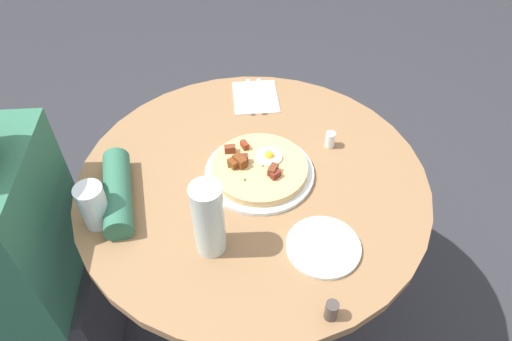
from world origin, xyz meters
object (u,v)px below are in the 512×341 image
(dining_table, at_px, (253,218))
(water_bottle, at_px, (208,219))
(person_seated, at_px, (38,269))
(bread_plate, at_px, (323,247))
(salt_shaker, at_px, (330,140))
(pizza_plate, at_px, (260,173))
(water_glass, at_px, (93,206))
(knife, at_px, (250,96))
(breakfast_pizza, at_px, (259,167))
(pepper_shaker, at_px, (331,310))
(fork, at_px, (261,96))

(dining_table, height_order, water_bottle, water_bottle)
(person_seated, xyz_separation_m, bread_plate, (-0.14, -0.77, 0.24))
(dining_table, xyz_separation_m, salt_shaker, (0.11, -0.23, 0.20))
(person_seated, bearing_deg, pizza_plate, -80.42)
(water_bottle, bearing_deg, person_seated, 77.02)
(person_seated, xyz_separation_m, water_glass, (-0.02, -0.23, 0.29))
(knife, height_order, water_bottle, water_bottle)
(breakfast_pizza, bearing_deg, person_seated, 99.70)
(knife, distance_m, salt_shaker, 0.32)
(knife, distance_m, water_bottle, 0.59)
(bread_plate, xyz_separation_m, pepper_shaker, (-0.17, 0.02, 0.02))
(person_seated, distance_m, fork, 0.84)
(pizza_plate, bearing_deg, water_bottle, 149.81)
(pizza_plate, height_order, knife, pizza_plate)
(bread_plate, xyz_separation_m, salt_shaker, (0.35, -0.08, 0.02))
(person_seated, distance_m, bread_plate, 0.82)
(bread_plate, bearing_deg, knife, 12.86)
(dining_table, xyz_separation_m, water_bottle, (-0.21, 0.11, 0.28))
(bread_plate, relative_size, fork, 0.98)
(breakfast_pizza, bearing_deg, water_bottle, 150.13)
(water_bottle, height_order, salt_shaker, water_bottle)
(pizza_plate, height_order, pepper_shaker, pepper_shaker)
(water_glass, bearing_deg, pizza_plate, -72.11)
(pizza_plate, xyz_separation_m, water_bottle, (-0.22, 0.13, 0.10))
(pizza_plate, distance_m, water_glass, 0.43)
(pepper_shaker, bearing_deg, salt_shaker, -10.28)
(breakfast_pizza, xyz_separation_m, salt_shaker, (0.10, -0.21, -0.00))
(person_seated, distance_m, pizza_plate, 0.69)
(pizza_plate, bearing_deg, pepper_shaker, -164.68)
(breakfast_pizza, relative_size, fork, 1.43)
(fork, bearing_deg, knife, 90.00)
(dining_table, bearing_deg, pizza_plate, -61.86)
(salt_shaker, bearing_deg, knife, 41.27)
(knife, bearing_deg, pepper_shaker, -171.94)
(fork, bearing_deg, pizza_plate, 173.82)
(dining_table, height_order, pepper_shaker, pepper_shaker)
(breakfast_pizza, distance_m, water_bottle, 0.27)
(person_seated, relative_size, pizza_plate, 3.87)
(fork, bearing_deg, breakfast_pizza, 173.63)
(dining_table, distance_m, person_seated, 0.63)
(fork, bearing_deg, person_seated, 122.92)
(water_bottle, bearing_deg, fork, -16.02)
(breakfast_pizza, relative_size, water_bottle, 1.27)
(breakfast_pizza, bearing_deg, pepper_shaker, -164.59)
(water_glass, bearing_deg, person_seated, 84.25)
(pizza_plate, height_order, water_glass, water_glass)
(person_seated, bearing_deg, pepper_shaker, -112.49)
(pepper_shaker, bearing_deg, knife, 8.93)
(knife, relative_size, water_bottle, 0.89)
(person_seated, height_order, pizza_plate, person_seated)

